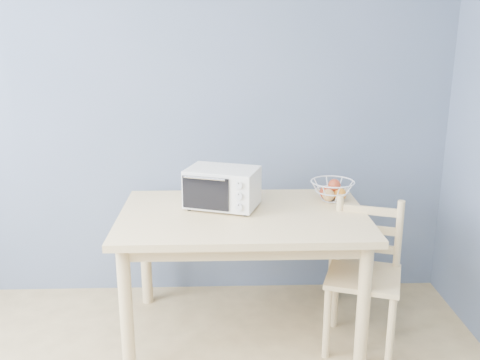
{
  "coord_description": "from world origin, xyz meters",
  "views": [
    {
      "loc": [
        0.51,
        -1.18,
        1.76
      ],
      "look_at": [
        0.61,
        1.73,
        0.93
      ],
      "focal_mm": 40.0,
      "sensor_mm": 36.0,
      "label": 1
    }
  ],
  "objects_px": {
    "toaster_oven": "(220,187)",
    "dining_table": "(243,230)",
    "fruit_basket": "(332,190)",
    "dining_chair": "(364,277)"
  },
  "relations": [
    {
      "from": "toaster_oven",
      "to": "dining_table",
      "type": "bearing_deg",
      "value": -20.42
    },
    {
      "from": "fruit_basket",
      "to": "dining_chair",
      "type": "bearing_deg",
      "value": -70.58
    },
    {
      "from": "dining_table",
      "to": "fruit_basket",
      "type": "xyz_separation_m",
      "value": [
        0.55,
        0.21,
        0.17
      ]
    },
    {
      "from": "toaster_oven",
      "to": "fruit_basket",
      "type": "bearing_deg",
      "value": 27.41
    },
    {
      "from": "toaster_oven",
      "to": "fruit_basket",
      "type": "height_order",
      "value": "toaster_oven"
    },
    {
      "from": "toaster_oven",
      "to": "dining_chair",
      "type": "relative_size",
      "value": 0.55
    },
    {
      "from": "fruit_basket",
      "to": "dining_chair",
      "type": "xyz_separation_m",
      "value": [
        0.13,
        -0.36,
        -0.4
      ]
    },
    {
      "from": "dining_table",
      "to": "toaster_oven",
      "type": "distance_m",
      "value": 0.28
    },
    {
      "from": "dining_chair",
      "to": "fruit_basket",
      "type": "bearing_deg",
      "value": 128.66
    },
    {
      "from": "toaster_oven",
      "to": "dining_chair",
      "type": "bearing_deg",
      "value": 1.12
    }
  ]
}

